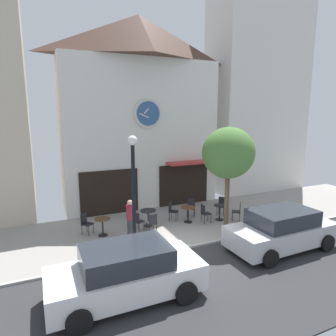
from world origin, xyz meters
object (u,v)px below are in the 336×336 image
(parked_car_white, at_px, (126,273))
(cafe_chair_curbside, at_px, (191,206))
(street_lamp, at_px, (134,193))
(cafe_table_near_curb, at_px, (220,210))
(cafe_chair_outer, at_px, (238,210))
(cafe_chair_right_end, at_px, (205,212))
(street_tree, at_px, (228,153))
(cafe_table_leftmost, at_px, (103,224))
(cafe_chair_by_entrance, at_px, (137,220))
(cafe_chair_facing_wall, at_px, (86,222))
(parked_car_silver, at_px, (281,230))
(cafe_chair_corner, at_px, (222,204))
(cafe_chair_mid_row, at_px, (152,222))
(pedestrian_maroon, at_px, (130,219))
(cafe_table_center_right, at_px, (188,211))
(cafe_chair_facing_street, at_px, (172,210))
(cafe_table_near_door, at_px, (148,215))

(parked_car_white, bearing_deg, cafe_chair_curbside, 46.94)
(street_lamp, height_order, cafe_table_near_curb, street_lamp)
(street_lamp, bearing_deg, cafe_chair_outer, 9.36)
(cafe_chair_right_end, bearing_deg, street_tree, -82.73)
(cafe_table_leftmost, height_order, cafe_chair_by_entrance, cafe_chair_by_entrance)
(cafe_chair_facing_wall, relative_size, parked_car_silver, 0.21)
(cafe_table_leftmost, bearing_deg, parked_car_white, -93.50)
(cafe_chair_corner, xyz_separation_m, cafe_chair_facing_wall, (-6.79, 0.26, 0.00))
(street_lamp, bearing_deg, street_tree, -2.31)
(cafe_table_leftmost, xyz_separation_m, cafe_chair_outer, (6.36, -0.87, 0.00))
(cafe_chair_mid_row, bearing_deg, cafe_chair_by_entrance, 140.37)
(cafe_chair_curbside, xyz_separation_m, cafe_chair_right_end, (0.14, -1.09, 0.00))
(pedestrian_maroon, relative_size, parked_car_silver, 0.38)
(cafe_table_center_right, bearing_deg, parked_car_silver, -63.37)
(cafe_chair_outer, height_order, parked_car_white, parked_car_white)
(cafe_table_leftmost, distance_m, cafe_chair_by_entrance, 1.49)
(cafe_table_center_right, bearing_deg, street_lamp, -152.06)
(cafe_chair_facing_street, height_order, cafe_chair_facing_wall, same)
(cafe_table_near_door, height_order, cafe_chair_corner, cafe_chair_corner)
(pedestrian_maroon, bearing_deg, cafe_chair_curbside, 21.04)
(cafe_chair_right_end, xyz_separation_m, parked_car_white, (-5.01, -4.12, 0.23))
(cafe_chair_right_end, relative_size, pedestrian_maroon, 0.54)
(cafe_table_near_door, bearing_deg, cafe_chair_curbside, 8.90)
(street_lamp, xyz_separation_m, cafe_table_leftmost, (-0.85, 1.78, -1.69))
(cafe_table_leftmost, distance_m, parked_car_white, 4.62)
(cafe_chair_by_entrance, distance_m, parked_car_white, 4.76)
(street_lamp, xyz_separation_m, cafe_chair_curbside, (3.73, 2.38, -1.69))
(cafe_chair_outer, bearing_deg, cafe_chair_facing_wall, 168.92)
(pedestrian_maroon, bearing_deg, cafe_table_leftmost, 141.95)
(street_lamp, relative_size, cafe_chair_outer, 4.86)
(cafe_table_near_curb, relative_size, cafe_chair_curbside, 0.84)
(street_tree, relative_size, cafe_chair_corner, 5.12)
(cafe_chair_corner, bearing_deg, cafe_table_near_curb, -129.79)
(parked_car_silver, bearing_deg, cafe_table_center_right, 116.63)
(cafe_chair_curbside, bearing_deg, cafe_chair_corner, -13.16)
(cafe_table_leftmost, relative_size, cafe_chair_facing_wall, 0.85)
(cafe_chair_mid_row, height_order, cafe_chair_curbside, same)
(cafe_chair_right_end, bearing_deg, parked_car_white, -140.56)
(street_tree, distance_m, cafe_chair_facing_wall, 6.75)
(cafe_chair_facing_street, relative_size, cafe_chair_facing_wall, 1.00)
(cafe_chair_corner, relative_size, parked_car_white, 0.21)
(cafe_chair_corner, xyz_separation_m, cafe_chair_facing_street, (-2.70, 0.25, 0.00))
(cafe_chair_facing_street, height_order, pedestrian_maroon, pedestrian_maroon)
(cafe_chair_curbside, bearing_deg, cafe_chair_right_end, -82.41)
(parked_car_silver, bearing_deg, street_tree, 118.36)
(street_lamp, height_order, cafe_table_leftmost, street_lamp)
(cafe_chair_facing_street, height_order, cafe_chair_by_entrance, same)
(cafe_table_leftmost, xyz_separation_m, cafe_table_center_right, (4.06, -0.08, 0.01))
(cafe_chair_facing_street, xyz_separation_m, cafe_chair_by_entrance, (-1.99, -0.67, 0.00))
(cafe_chair_facing_wall, distance_m, parked_car_silver, 8.03)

